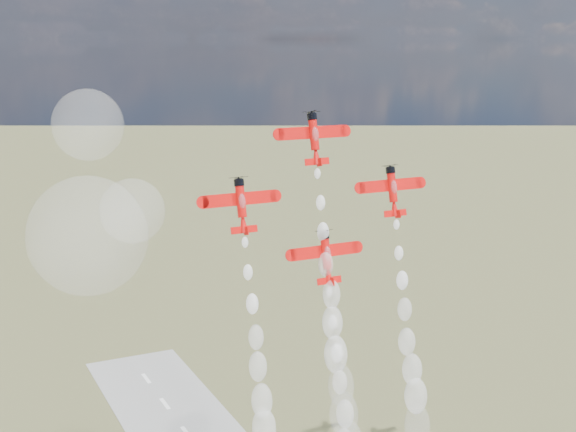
% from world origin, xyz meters
% --- Properties ---
extents(plane_lead, '(12.66, 4.70, 8.90)m').
position_xyz_m(plane_lead, '(0.17, 15.83, 89.39)').
color(plane_lead, red).
rests_on(plane_lead, ground).
extents(plane_left, '(12.66, 4.70, 8.90)m').
position_xyz_m(plane_left, '(-14.22, 13.45, 79.61)').
color(plane_left, red).
rests_on(plane_left, ground).
extents(plane_right, '(12.66, 4.70, 8.90)m').
position_xyz_m(plane_right, '(14.56, 13.45, 79.61)').
color(plane_right, red).
rests_on(plane_right, ground).
extents(plane_slot, '(12.66, 4.70, 8.90)m').
position_xyz_m(plane_slot, '(0.17, 11.06, 69.82)').
color(plane_slot, red).
rests_on(plane_slot, ground).
extents(smoke_trail_lead, '(5.18, 14.36, 47.92)m').
position_xyz_m(smoke_trail_lead, '(0.40, 5.81, 47.86)').
color(smoke_trail_lead, white).
rests_on(smoke_trail_lead, plane_lead).
extents(smoke_trail_right, '(5.18, 13.53, 47.77)m').
position_xyz_m(smoke_trail_right, '(14.46, 3.52, 38.33)').
color(smoke_trail_right, white).
rests_on(smoke_trail_right, plane_right).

